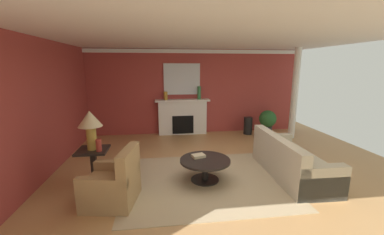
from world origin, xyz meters
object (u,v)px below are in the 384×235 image
object	(u,v)px
mantel_mirror	(182,79)
vase_on_side_table	(99,145)
sofa	(290,162)
vase_tall_corner	(248,126)
vase_mantel_right	(199,93)
vase_mantel_left	(166,96)
coffee_table	(205,165)
armchair_near_window	(114,185)
table_lamp	(90,123)
potted_plant	(268,120)
fireplace	(183,118)
side_table	(94,164)

from	to	relation	value
mantel_mirror	vase_on_side_table	size ratio (longest dim) A/B	5.16
sofa	vase_tall_corner	xyz separation A→B (m)	(0.27, 3.15, -0.01)
vase_tall_corner	vase_mantel_right	xyz separation A→B (m)	(-1.64, 0.25, 1.11)
sofa	vase_mantel_right	distance (m)	3.82
vase_mantel_right	vase_mantel_left	size ratio (longest dim) A/B	1.60
mantel_mirror	coffee_table	bearing A→B (deg)	-88.00
coffee_table	armchair_near_window	bearing A→B (deg)	-160.95
table_lamp	vase_tall_corner	world-z (taller)	table_lamp
mantel_mirror	vase_mantel_right	size ratio (longest dim) A/B	2.80
vase_on_side_table	potted_plant	size ratio (longest dim) A/B	0.28
coffee_table	vase_tall_corner	xyz separation A→B (m)	(2.06, 3.14, -0.04)
fireplace	vase_on_side_table	size ratio (longest dim) A/B	7.76
vase_tall_corner	vase_mantel_left	world-z (taller)	vase_mantel_left
side_table	vase_on_side_table	distance (m)	0.46
sofa	vase_mantel_right	xyz separation A→B (m)	(-1.37, 3.40, 1.10)
side_table	fireplace	bearing A→B (deg)	58.18
armchair_near_window	vase_on_side_table	distance (m)	0.88
armchair_near_window	side_table	world-z (taller)	armchair_near_window
sofa	mantel_mirror	bearing A→B (deg)	118.35
sofa	armchair_near_window	world-z (taller)	armchair_near_window
coffee_table	vase_mantel_left	distance (m)	3.60
table_lamp	sofa	bearing A→B (deg)	-2.55
fireplace	coffee_table	distance (m)	3.45
fireplace	side_table	bearing A→B (deg)	-121.82
vase_tall_corner	vase_mantel_right	size ratio (longest dim) A/B	1.36
vase_tall_corner	vase_mantel_left	xyz separation A→B (m)	(-2.74, 0.25, 1.02)
table_lamp	potted_plant	distance (m)	5.61
armchair_near_window	vase_mantel_right	bearing A→B (deg)	62.29
armchair_near_window	vase_mantel_right	size ratio (longest dim) A/B	2.22
mantel_mirror	table_lamp	distance (m)	4.00
vase_mantel_right	vase_tall_corner	bearing A→B (deg)	-8.67
table_lamp	vase_mantel_left	distance (m)	3.54
armchair_near_window	vase_mantel_left	bearing A→B (deg)	76.08
coffee_table	vase_mantel_right	distance (m)	3.58
mantel_mirror	armchair_near_window	distance (m)	4.67
fireplace	vase_on_side_table	distance (m)	3.88
sofa	vase_mantel_left	world-z (taller)	vase_mantel_left
table_lamp	vase_tall_corner	distance (m)	5.24
mantel_mirror	side_table	distance (m)	4.20
vase_mantel_left	sofa	bearing A→B (deg)	-53.93
vase_tall_corner	armchair_near_window	bearing A→B (deg)	-135.04
vase_mantel_left	potted_plant	size ratio (longest dim) A/B	0.32
potted_plant	side_table	bearing A→B (deg)	-149.97
potted_plant	vase_tall_corner	bearing A→B (deg)	162.92
coffee_table	table_lamp	xyz separation A→B (m)	(-2.15, 0.17, 0.89)
table_lamp	vase_mantel_left	world-z (taller)	same
vase_tall_corner	sofa	bearing A→B (deg)	-94.83
sofa	potted_plant	xyz separation A→B (m)	(0.87, 2.96, 0.19)
mantel_mirror	vase_tall_corner	size ratio (longest dim) A/B	2.06
vase_tall_corner	vase_mantel_right	distance (m)	1.99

